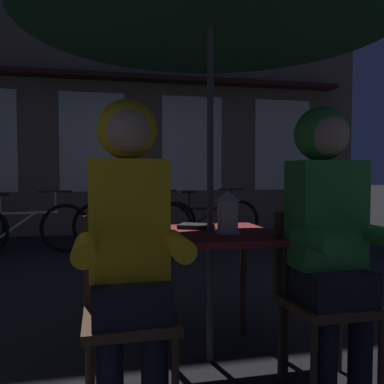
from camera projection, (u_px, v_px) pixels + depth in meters
The scene contains 12 objects.
ground_plane at pixel (210, 360), 2.35m from camera, with size 60.00×60.00×0.00m, color black.
cafe_table at pixel (210, 250), 2.32m from camera, with size 0.72×0.72×0.74m.
lantern at pixel (228, 211), 2.25m from camera, with size 0.11×0.11×0.23m.
chair_left at pixel (129, 301), 1.86m from camera, with size 0.40×0.40×0.87m.
chair_right at pixel (321, 288), 2.07m from camera, with size 0.40×0.40×0.87m.
person_left_hooded at pixel (129, 224), 1.79m from camera, with size 0.45×0.56×1.40m.
person_right_hooded at pixel (328, 219), 2.00m from camera, with size 0.45×0.56×1.40m.
shopfront_building at pixel (92, 59), 7.31m from camera, with size 10.00×0.93×6.20m.
bicycle_second at pixel (24, 228), 5.39m from camera, with size 1.67×0.25×0.84m.
bicycle_third at pixel (133, 224), 5.78m from camera, with size 1.67×0.24×0.84m.
bicycle_fourth at pixel (207, 222), 6.13m from camera, with size 1.68×0.21×0.84m.
book at pixel (196, 226), 2.46m from camera, with size 0.20×0.14×0.02m, color black.
Camera 1 is at (-0.60, -2.23, 1.07)m, focal length 38.56 mm.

